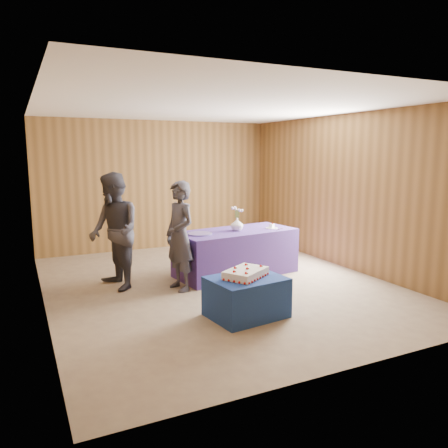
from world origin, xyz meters
TOP-DOWN VIEW (x-y plane):
  - ground at (0.00, 0.00)m, footprint 6.00×6.00m
  - room_shell at (0.00, 0.00)m, footprint 5.04×6.04m
  - cake_table at (-0.23, -1.37)m, footprint 0.98×0.81m
  - serving_table at (0.53, 0.40)m, footprint 2.09×1.14m
  - sheet_cake at (-0.23, -1.35)m, footprint 0.69×0.63m
  - vase at (0.54, 0.37)m, footprint 0.27×0.27m
  - flower_spray at (0.54, 0.37)m, footprint 0.21×0.21m
  - platter at (-0.15, 0.33)m, footprint 0.42×0.42m
  - plate at (1.18, 0.32)m, footprint 0.22×0.22m
  - cake_slice at (1.18, 0.32)m, footprint 0.10×0.09m
  - knife at (1.25, 0.18)m, footprint 0.23×0.15m
  - guest_left at (-0.60, 0.01)m, footprint 0.50×0.66m
  - guest_right at (-1.46, 0.47)m, footprint 0.80×0.96m

SIDE VIEW (x-z plane):
  - ground at x=0.00m, z-range 0.00..0.00m
  - cake_table at x=-0.23m, z-range 0.00..0.50m
  - serving_table at x=0.53m, z-range 0.00..0.75m
  - sheet_cake at x=-0.23m, z-range 0.48..0.62m
  - knife at x=1.25m, z-range 0.75..0.75m
  - plate at x=1.18m, z-range 0.75..0.76m
  - platter at x=-0.15m, z-range 0.75..0.77m
  - cake_slice at x=1.18m, z-range 0.75..0.84m
  - guest_left at x=-0.60m, z-range 0.00..1.63m
  - vase at x=0.54m, z-range 0.75..0.97m
  - guest_right at x=-1.46m, z-range 0.00..1.76m
  - flower_spray at x=0.54m, z-range 1.02..1.19m
  - room_shell at x=0.00m, z-range 0.44..3.16m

